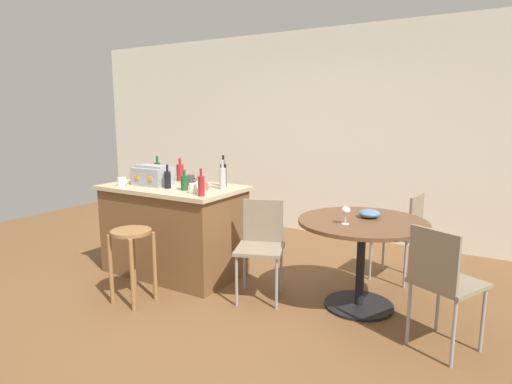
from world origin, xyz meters
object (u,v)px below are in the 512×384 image
(cup_2, at_px, (191,180))
(folding_chair_near, at_px, (403,230))
(wine_glass, at_px, (346,211))
(dining_table, at_px, (362,241))
(bottle_3, at_px, (168,179))
(cup_1, at_px, (194,188))
(folding_chair_far, at_px, (261,241))
(bottle_1, at_px, (201,185))
(bottle_6, at_px, (223,174))
(bottle_5, at_px, (185,182))
(bottle_4, at_px, (158,170))
(cup_3, at_px, (204,186))
(wooden_stool, at_px, (132,249))
(toolbox, at_px, (153,176))
(kitchen_island, at_px, (174,229))
(cup_0, at_px, (122,182))
(serving_bowl, at_px, (369,214))
(bottle_0, at_px, (223,178))
(bottle_2, at_px, (180,172))
(cup_4, at_px, (134,178))
(folding_chair_left, at_px, (442,279))

(cup_2, bearing_deg, folding_chair_near, 23.61)
(wine_glass, bearing_deg, dining_table, 68.31)
(bottle_3, bearing_deg, cup_1, -10.58)
(folding_chair_far, height_order, cup_1, cup_1)
(bottle_1, bearing_deg, bottle_6, 103.90)
(folding_chair_far, bearing_deg, bottle_5, -175.15)
(bottle_4, xyz_separation_m, cup_1, (0.90, -0.47, -0.05))
(bottle_1, height_order, cup_3, bottle_1)
(wooden_stool, distance_m, toolbox, 0.94)
(kitchen_island, relative_size, folding_chair_near, 1.61)
(cup_1, bearing_deg, cup_2, 133.48)
(bottle_5, height_order, cup_1, bottle_5)
(bottle_1, height_order, cup_2, bottle_1)
(cup_0, distance_m, cup_3, 0.88)
(wooden_stool, relative_size, bottle_5, 3.32)
(folding_chair_far, distance_m, serving_bowl, 0.96)
(bottle_0, bearing_deg, dining_table, 3.72)
(bottle_1, relative_size, bottle_2, 1.00)
(bottle_0, xyz_separation_m, bottle_6, (-0.09, 0.14, 0.01))
(bottle_1, distance_m, bottle_2, 0.94)
(dining_table, xyz_separation_m, serving_bowl, (0.02, 0.12, 0.21))
(wooden_stool, distance_m, bottle_5, 0.79)
(kitchen_island, height_order, cup_1, cup_1)
(cup_2, bearing_deg, cup_3, -29.19)
(cup_0, bearing_deg, cup_3, 15.26)
(cup_0, relative_size, serving_bowl, 0.66)
(folding_chair_far, xyz_separation_m, bottle_6, (-0.61, 0.30, 0.52))
(dining_table, relative_size, cup_0, 8.93)
(cup_3, xyz_separation_m, wine_glass, (1.39, 0.02, -0.09))
(bottle_4, height_order, wine_glass, bottle_4)
(bottle_4, distance_m, cup_4, 0.30)
(bottle_3, relative_size, serving_bowl, 1.28)
(folding_chair_far, height_order, bottle_4, bottle_4)
(folding_chair_near, relative_size, bottle_3, 3.77)
(cup_0, relative_size, cup_1, 0.95)
(kitchen_island, relative_size, wooden_stool, 2.17)
(wine_glass, bearing_deg, cup_2, 175.03)
(wooden_stool, bearing_deg, bottle_5, 81.28)
(folding_chair_left, distance_m, cup_4, 3.11)
(cup_0, distance_m, cup_2, 0.68)
(folding_chair_left, relative_size, bottle_5, 4.56)
(bottle_6, distance_m, cup_2, 0.36)
(wooden_stool, distance_m, bottle_0, 1.05)
(bottle_4, relative_size, bottle_6, 0.82)
(bottle_1, bearing_deg, cup_1, 151.72)
(cup_1, distance_m, cup_2, 0.47)
(bottle_3, bearing_deg, cup_3, 16.18)
(wooden_stool, distance_m, bottle_6, 1.15)
(kitchen_island, bearing_deg, serving_bowl, 8.96)
(bottle_1, xyz_separation_m, bottle_4, (-1.03, 0.54, 0.00))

